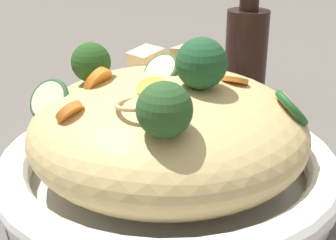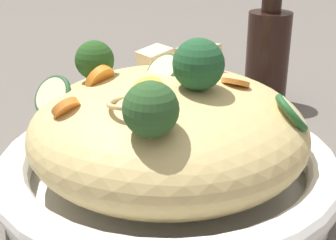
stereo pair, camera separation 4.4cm
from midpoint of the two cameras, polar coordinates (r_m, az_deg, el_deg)
name	(u,v)px [view 2 (the right image)]	position (r m, az deg, el deg)	size (l,w,h in m)	color
ground_plane	(168,194)	(0.48, 2.68, -8.64)	(3.00, 3.00, 0.00)	#5B564F
serving_bowl	(168,171)	(0.46, 2.74, -6.00)	(0.32, 0.32, 0.05)	white
noodle_heap	(168,130)	(0.44, 2.84, -1.23)	(0.25, 0.25, 0.10)	tan
broccoli_florets	(155,78)	(0.39, 1.75, 4.82)	(0.17, 0.13, 0.06)	#96B570
carrot_coins	(136,84)	(0.42, -0.71, 4.09)	(0.09, 0.18, 0.04)	orange
zucchini_slices	(171,95)	(0.43, 3.28, 2.82)	(0.13, 0.23, 0.05)	beige
chicken_chunks	(181,61)	(0.49, 4.11, 6.76)	(0.10, 0.07, 0.04)	beige
soy_sauce_bottle	(268,56)	(0.69, 13.29, 7.25)	(0.06, 0.06, 0.16)	black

